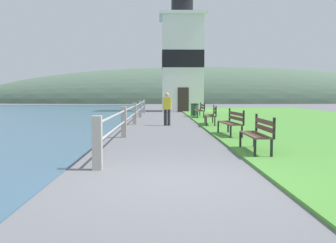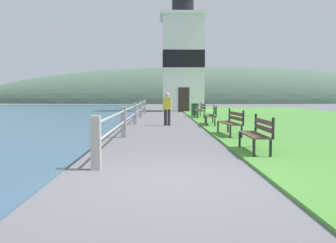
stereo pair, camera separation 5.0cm
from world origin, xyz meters
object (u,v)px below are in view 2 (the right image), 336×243
Objects in this scene: park_bench_midway at (232,121)px; park_bench_by_lighthouse at (201,109)px; park_bench_near at (258,132)px; lighthouse at (183,57)px; park_bench_far at (212,114)px; trash_bin at (195,110)px; person_strolling at (167,108)px.

park_bench_midway is 10.03m from park_bench_by_lighthouse.
park_bench_near is 23.46m from lighthouse.
park_bench_midway is at bearing -88.38° from lighthouse.
park_bench_far is at bearing 88.69° from park_bench_by_lighthouse.
trash_bin is at bearing -93.34° from park_bench_midway.
park_bench_by_lighthouse is at bearing -89.80° from park_bench_near.
park_bench_far reaches higher than trash_bin.
park_bench_midway is at bearing -89.20° from trash_bin.
trash_bin is (-0.17, 1.78, -0.12)m from park_bench_by_lighthouse.
lighthouse is at bearing -87.20° from park_bench_by_lighthouse.
trash_bin is at bearing -87.09° from lighthouse.
park_bench_midway is 0.17× the size of lighthouse.
park_bench_far is at bearing -86.09° from person_strolling.
person_strolling reaches higher than park_bench_by_lighthouse.
lighthouse reaches higher than park_bench_midway.
park_bench_far is (-0.00, 8.18, 0.00)m from park_bench_near.
park_bench_near is at bearing 95.08° from park_bench_far.
park_bench_near is 8.18m from park_bench_far.
lighthouse is 15.31m from person_strolling.
person_strolling reaches higher than park_bench_near.
lighthouse is 6.89× the size of person_strolling.
park_bench_near is 3.70m from park_bench_midway.
trash_bin is (-0.09, 15.51, -0.11)m from park_bench_near.
person_strolling is (-2.06, 8.35, 0.29)m from park_bench_near.
trash_bin is (1.96, 7.17, -0.41)m from person_strolling.
park_bench_midway is (0.07, 3.70, 0.00)m from park_bench_near.
lighthouse is at bearing 2.55° from person_strolling.
park_bench_midway is at bearing -146.72° from person_strolling.
park_bench_near is at bearing -89.65° from trash_bin.
park_bench_near is 0.88× the size of park_bench_far.
person_strolling is at bearing -69.51° from park_bench_midway.
park_bench_near is at bearing -88.81° from lighthouse.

